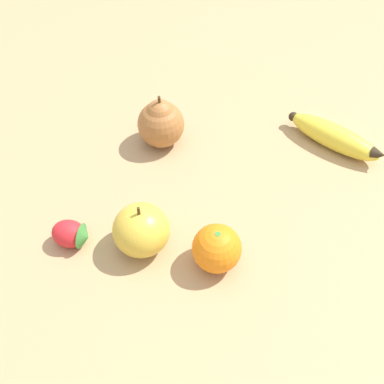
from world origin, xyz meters
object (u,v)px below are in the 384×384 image
(pear, at_px, (163,123))
(strawberry, at_px, (75,235))
(orange, at_px, (220,249))
(banana, at_px, (337,137))
(apple, at_px, (144,230))

(pear, relative_size, strawberry, 1.75)
(orange, xyz_separation_m, pear, (-0.13, 0.24, 0.01))
(banana, xyz_separation_m, pear, (-0.30, -0.04, 0.02))
(strawberry, xyz_separation_m, apple, (0.10, 0.01, 0.02))
(banana, distance_m, pear, 0.31)
(orange, height_order, apple, apple)
(pear, xyz_separation_m, strawberry, (-0.08, -0.24, -0.03))
(banana, bearing_deg, orange, -91.73)
(pear, distance_m, strawberry, 0.25)
(pear, bearing_deg, apple, -84.59)
(pear, relative_size, apple, 1.16)
(orange, xyz_separation_m, apple, (-0.11, 0.01, 0.00))
(banana, height_order, orange, orange)
(banana, height_order, apple, apple)
(apple, bearing_deg, strawberry, -172.46)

